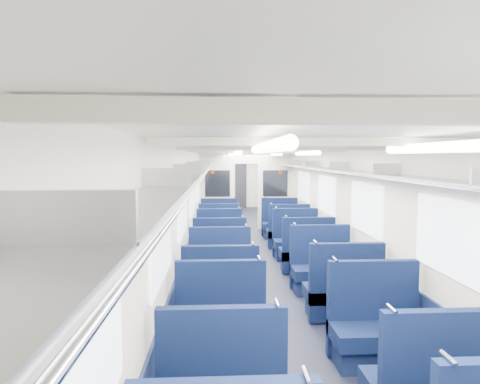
# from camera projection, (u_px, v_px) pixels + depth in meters

# --- Properties ---
(floor) EXTENTS (2.80, 18.00, 0.01)m
(floor) POSITION_uv_depth(u_px,v_px,m) (257.00, 256.00, 9.20)
(floor) COLOR black
(floor) RESTS_ON ground
(ceiling) EXTENTS (2.80, 18.00, 0.01)m
(ceiling) POSITION_uv_depth(u_px,v_px,m) (257.00, 150.00, 9.00)
(ceiling) COLOR white
(ceiling) RESTS_ON wall_left
(wall_left) EXTENTS (0.02, 18.00, 2.35)m
(wall_left) POSITION_uv_depth(u_px,v_px,m) (193.00, 204.00, 9.03)
(wall_left) COLOR beige
(wall_left) RESTS_ON floor
(dado_left) EXTENTS (0.03, 17.90, 0.70)m
(dado_left) POSITION_uv_depth(u_px,v_px,m) (194.00, 241.00, 9.10)
(dado_left) COLOR #101936
(dado_left) RESTS_ON floor
(wall_right) EXTENTS (0.02, 18.00, 2.35)m
(wall_right) POSITION_uv_depth(u_px,v_px,m) (320.00, 203.00, 9.18)
(wall_right) COLOR beige
(wall_right) RESTS_ON floor
(dado_right) EXTENTS (0.03, 17.90, 0.70)m
(dado_right) POSITION_uv_depth(u_px,v_px,m) (319.00, 240.00, 9.25)
(dado_right) COLOR #101936
(dado_right) RESTS_ON floor
(wall_far) EXTENTS (2.80, 0.02, 2.35)m
(wall_far) POSITION_uv_depth(u_px,v_px,m) (238.00, 180.00, 18.06)
(wall_far) COLOR beige
(wall_far) RESTS_ON floor
(luggage_rack_left) EXTENTS (0.36, 17.40, 0.18)m
(luggage_rack_left) POSITION_uv_depth(u_px,v_px,m) (202.00, 167.00, 8.97)
(luggage_rack_left) COLOR #B2B5BA
(luggage_rack_left) RESTS_ON wall_left
(luggage_rack_right) EXTENTS (0.36, 17.40, 0.18)m
(luggage_rack_right) POSITION_uv_depth(u_px,v_px,m) (312.00, 167.00, 9.10)
(luggage_rack_right) COLOR #B2B5BA
(luggage_rack_right) RESTS_ON wall_right
(windows) EXTENTS (2.78, 15.60, 0.75)m
(windows) POSITION_uv_depth(u_px,v_px,m) (259.00, 194.00, 8.63)
(windows) COLOR white
(windows) RESTS_ON wall_left
(ceiling_fittings) EXTENTS (2.70, 16.06, 0.11)m
(ceiling_fittings) POSITION_uv_depth(u_px,v_px,m) (258.00, 153.00, 8.75)
(ceiling_fittings) COLOR silver
(ceiling_fittings) RESTS_ON ceiling
(end_door) EXTENTS (0.75, 0.06, 2.00)m
(end_door) POSITION_uv_depth(u_px,v_px,m) (238.00, 185.00, 18.01)
(end_door) COLOR black
(end_door) RESTS_ON floor
(bulkhead) EXTENTS (2.80, 0.10, 2.35)m
(bulkhead) POSITION_uv_depth(u_px,v_px,m) (246.00, 189.00, 12.56)
(bulkhead) COLOR silver
(bulkhead) RESTS_ON floor
(seat_6) EXTENTS (0.99, 0.55, 1.11)m
(seat_6) POSITION_uv_depth(u_px,v_px,m) (221.00, 331.00, 4.43)
(seat_6) COLOR #0D1B41
(seat_6) RESTS_ON floor
(seat_7) EXTENTS (0.99, 0.55, 1.11)m
(seat_7) POSITION_uv_depth(u_px,v_px,m) (376.00, 331.00, 4.42)
(seat_7) COLOR #0D1B41
(seat_7) RESTS_ON floor
(seat_8) EXTENTS (0.99, 0.55, 1.11)m
(seat_8) POSITION_uv_depth(u_px,v_px,m) (220.00, 298.00, 5.45)
(seat_8) COLOR #0D1B41
(seat_8) RESTS_ON floor
(seat_9) EXTENTS (0.99, 0.55, 1.11)m
(seat_9) POSITION_uv_depth(u_px,v_px,m) (343.00, 295.00, 5.60)
(seat_9) COLOR #0D1B41
(seat_9) RESTS_ON floor
(seat_10) EXTENTS (0.99, 0.55, 1.11)m
(seat_10) POSITION_uv_depth(u_px,v_px,m) (220.00, 274.00, 6.57)
(seat_10) COLOR #0D1B41
(seat_10) RESTS_ON floor
(seat_11) EXTENTS (0.99, 0.55, 1.11)m
(seat_11) POSITION_uv_depth(u_px,v_px,m) (321.00, 271.00, 6.77)
(seat_11) COLOR #0D1B41
(seat_11) RESTS_ON floor
(seat_12) EXTENTS (0.99, 0.55, 1.11)m
(seat_12) POSITION_uv_depth(u_px,v_px,m) (220.00, 255.00, 7.83)
(seat_12) COLOR #0D1B41
(seat_12) RESTS_ON floor
(seat_13) EXTENTS (0.99, 0.55, 1.11)m
(seat_13) POSITION_uv_depth(u_px,v_px,m) (307.00, 254.00, 7.90)
(seat_13) COLOR #0D1B41
(seat_13) RESTS_ON floor
(seat_14) EXTENTS (0.99, 0.55, 1.11)m
(seat_14) POSITION_uv_depth(u_px,v_px,m) (220.00, 243.00, 8.93)
(seat_14) COLOR #0D1B41
(seat_14) RESTS_ON floor
(seat_15) EXTENTS (0.99, 0.55, 1.11)m
(seat_15) POSITION_uv_depth(u_px,v_px,m) (296.00, 243.00, 8.98)
(seat_15) COLOR #0D1B41
(seat_15) RESTS_ON floor
(seat_16) EXTENTS (0.99, 0.55, 1.11)m
(seat_16) POSITION_uv_depth(u_px,v_px,m) (219.00, 233.00, 10.15)
(seat_16) COLOR #0D1B41
(seat_16) RESTS_ON floor
(seat_17) EXTENTS (0.99, 0.55, 1.11)m
(seat_17) POSITION_uv_depth(u_px,v_px,m) (288.00, 234.00, 10.03)
(seat_17) COLOR #0D1B41
(seat_17) RESTS_ON floor
(seat_18) EXTENTS (0.99, 0.55, 1.11)m
(seat_18) POSITION_uv_depth(u_px,v_px,m) (219.00, 226.00, 11.14)
(seat_18) COLOR #0D1B41
(seat_18) RESTS_ON floor
(seat_19) EXTENTS (0.99, 0.55, 1.11)m
(seat_19) POSITION_uv_depth(u_px,v_px,m) (280.00, 225.00, 11.30)
(seat_19) COLOR #0D1B41
(seat_19) RESTS_ON floor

